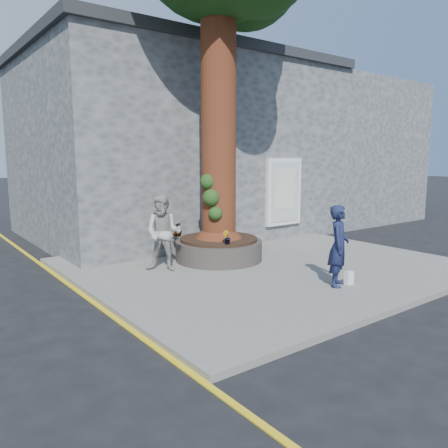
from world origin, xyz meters
TOP-DOWN VIEW (x-y plane):
  - ground at (0.00, 0.00)m, footprint 120.00×120.00m
  - pavement at (1.50, 1.00)m, footprint 9.00×8.00m
  - yellow_line at (-3.05, 1.00)m, footprint 0.10×30.00m
  - stone_shop at (2.50, 7.20)m, footprint 10.30×8.30m
  - neighbour_shop at (10.50, 7.20)m, footprint 6.00×8.00m
  - planter at (0.80, 2.00)m, footprint 2.30×2.30m
  - man at (1.41, -1.45)m, footprint 0.75×0.68m
  - woman at (-0.92, 1.89)m, footprint 1.13×1.13m
  - shopping_bag at (1.69, -1.53)m, footprint 0.20×0.12m
  - plant_a at (-0.05, 2.85)m, footprint 0.19×0.15m
  - plant_b at (0.42, 1.15)m, footprint 0.26×0.26m
  - plant_c at (0.06, 2.85)m, footprint 0.23×0.23m
  - plant_d at (1.65, 2.50)m, footprint 0.38×0.39m

SIDE VIEW (x-z plane):
  - ground at x=0.00m, z-range 0.00..0.00m
  - yellow_line at x=-3.05m, z-range 0.00..0.01m
  - pavement at x=1.50m, z-range 0.00..0.12m
  - shopping_bag at x=1.69m, z-range 0.12..0.40m
  - planter at x=0.80m, z-range 0.11..0.71m
  - plant_a at x=-0.05m, z-range 0.72..1.04m
  - plant_d at x=1.65m, z-range 0.72..1.05m
  - plant_b at x=0.42m, z-range 0.72..1.06m
  - plant_c at x=0.06m, z-range 0.72..1.09m
  - man at x=1.41m, z-range 0.12..1.85m
  - woman at x=-0.92m, z-range 0.12..1.96m
  - neighbour_shop at x=10.50m, z-range 0.00..6.00m
  - stone_shop at x=2.50m, z-range 0.01..6.31m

